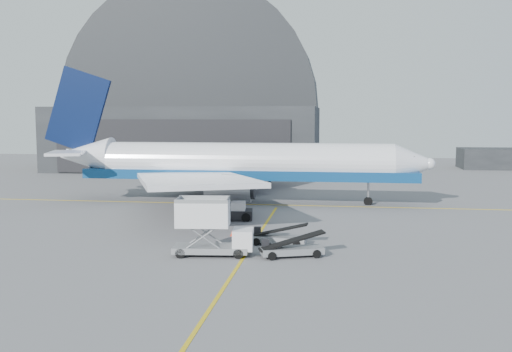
# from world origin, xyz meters

# --- Properties ---
(ground) EXTENTS (200.00, 200.00, 0.00)m
(ground) POSITION_xyz_m (0.00, 0.00, 0.00)
(ground) COLOR #565659
(ground) RESTS_ON ground
(taxi_lines) EXTENTS (80.00, 42.12, 0.02)m
(taxi_lines) POSITION_xyz_m (0.00, 12.67, 0.01)
(taxi_lines) COLOR gold
(taxi_lines) RESTS_ON ground
(hangar) EXTENTS (50.00, 28.30, 28.00)m
(hangar) POSITION_xyz_m (-22.00, 64.95, 9.54)
(hangar) COLOR black
(hangar) RESTS_ON ground
(distant_bldg_a) EXTENTS (14.00, 8.00, 4.00)m
(distant_bldg_a) POSITION_xyz_m (38.00, 72.00, 0.00)
(distant_bldg_a) COLOR black
(distant_bldg_a) RESTS_ON ground
(airliner) EXTENTS (47.16, 45.73, 16.55)m
(airliner) POSITION_xyz_m (-5.69, 21.47, 4.63)
(airliner) COLOR white
(airliner) RESTS_ON ground
(catering_truck) EXTENTS (6.09, 2.79, 4.05)m
(catering_truck) POSITION_xyz_m (-2.58, -4.67, 2.05)
(catering_truck) COLOR gray
(catering_truck) RESTS_ON ground
(pushback_tug) EXTENTS (4.24, 2.78, 1.85)m
(pushback_tug) POSITION_xyz_m (-3.46, 10.00, 0.69)
(pushback_tug) COLOR black
(pushback_tug) RESTS_ON ground
(belt_loader_a) EXTENTS (4.95, 2.98, 1.86)m
(belt_loader_a) POSITION_xyz_m (3.42, -4.29, 0.57)
(belt_loader_a) COLOR gray
(belt_loader_a) RESTS_ON ground
(belt_loader_b) EXTENTS (4.82, 2.00, 1.81)m
(belt_loader_b) POSITION_xyz_m (2.02, -0.41, 0.56)
(belt_loader_b) COLOR gray
(belt_loader_b) RESTS_ON ground
(traffic_cone) EXTENTS (0.34, 0.34, 0.48)m
(traffic_cone) POSITION_xyz_m (-2.19, 2.34, 0.23)
(traffic_cone) COLOR red
(traffic_cone) RESTS_ON ground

